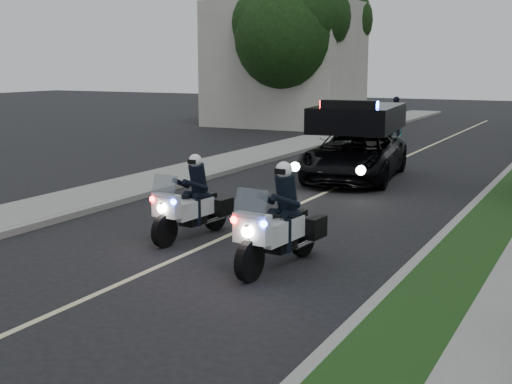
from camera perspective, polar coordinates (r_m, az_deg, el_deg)
ground at (r=12.87m, az=-6.51°, el=-5.48°), size 120.00×120.00×0.00m
curb_right at (r=20.73m, az=19.14°, el=0.39°), size 0.20×60.00×0.15m
curb_left at (r=23.32m, az=-1.19°, el=2.07°), size 0.20×60.00×0.15m
sidewalk_left at (r=23.86m, az=-3.51°, el=2.25°), size 2.00×60.00×0.16m
building_far at (r=40.00m, az=2.41°, el=10.58°), size 8.00×6.00×7.00m
lane_marking at (r=21.69m, az=8.37°, el=1.11°), size 0.12×50.00×0.01m
police_moto_left at (r=14.29m, az=-5.34°, el=-3.82°), size 0.91×2.11×1.75m
police_moto_right at (r=12.23m, az=1.91°, el=-6.30°), size 0.98×2.29×1.89m
police_suv at (r=21.63m, az=8.21°, el=1.08°), size 3.23×5.80×2.69m
bicycle at (r=33.44m, az=11.52°, el=4.35°), size 0.72×1.63×0.82m
cyclist at (r=33.44m, az=11.52°, el=4.35°), size 0.70×0.49×1.83m
tree_left_near at (r=37.74m, az=2.59°, el=5.26°), size 7.61×7.61×9.67m
tree_left_far at (r=41.94m, az=4.80°, el=5.77°), size 7.59×7.59×9.80m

